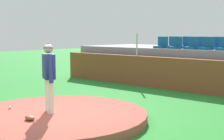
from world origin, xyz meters
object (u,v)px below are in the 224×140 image
stadium_chair_3 (207,46)px  stadium_chair_8 (217,45)px  pitcher (49,72)px  stadium_chair_5 (173,44)px  stadium_chair_6 (187,44)px  baseball (10,107)px  fielding_glove (30,118)px  stadium_chair_1 (175,45)px  stadium_chair_0 (162,45)px  stadium_chair_7 (201,45)px  stadium_chair_2 (192,45)px

stadium_chair_3 → stadium_chair_8: same height
pitcher → stadium_chair_5: bearing=126.8°
stadium_chair_6 → stadium_chair_8: bearing=178.7°
baseball → stadium_chair_8: size_ratio=0.15×
fielding_glove → stadium_chair_6: 8.92m
baseball → stadium_chair_1: stadium_chair_1 is taller
pitcher → stadium_chair_0: (-1.26, 7.07, 0.48)m
baseball → stadium_chair_0: bearing=91.4°
stadium_chair_0 → stadium_chair_7: bearing=-148.3°
pitcher → stadium_chair_1: 7.08m
stadium_chair_5 → stadium_chair_8: bearing=-179.9°
stadium_chair_3 → stadium_chair_6: (-1.38, 0.90, 0.00)m
pitcher → stadium_chair_3: stadium_chair_3 is taller
stadium_chair_3 → stadium_chair_5: size_ratio=1.00×
fielding_glove → stadium_chair_5: 8.97m
stadium_chair_5 → stadium_chair_8: 2.07m
stadium_chair_2 → stadium_chair_6: size_ratio=1.00×
stadium_chair_8 → stadium_chair_5: bearing=0.1°
pitcher → stadium_chair_2: 7.10m
baseball → stadium_chair_7: (1.22, 8.41, 1.46)m
stadium_chair_8 → pitcher: bearing=83.9°
stadium_chair_1 → stadium_chair_6: (0.01, 0.94, 0.00)m
baseball → stadium_chair_0: stadium_chair_0 is taller
stadium_chair_7 → baseball: bearing=81.7°
stadium_chair_6 → stadium_chair_2: bearing=129.3°
fielding_glove → baseball: bearing=-5.2°
stadium_chair_0 → fielding_glove: bearing=101.1°
stadium_chair_0 → stadium_chair_5: (0.03, 0.87, 0.00)m
stadium_chair_5 → fielding_glove: bearing=99.8°
stadium_chair_1 → stadium_chair_5: 1.13m
stadium_chair_2 → stadium_chair_3: same height
fielding_glove → stadium_chair_6: bearing=-76.5°
fielding_glove → stadium_chair_7: (-0.14, 8.73, 1.45)m
fielding_glove → stadium_chair_3: stadium_chair_3 is taller
stadium_chair_0 → stadium_chair_7: same height
stadium_chair_0 → stadium_chair_6: bearing=-128.5°
stadium_chair_0 → stadium_chair_7: (1.41, 0.87, 0.00)m
fielding_glove → stadium_chair_8: size_ratio=0.60×
baseball → stadium_chair_6: size_ratio=0.15×
stadium_chair_3 → stadium_chair_8: bearing=-90.7°
stadium_chair_8 → stadium_chair_0: bearing=22.5°
stadium_chair_3 → stadium_chair_1: bearing=1.5°
pitcher → stadium_chair_5: stadium_chair_5 is taller
stadium_chair_6 → stadium_chair_7: 0.69m
stadium_chair_6 → stadium_chair_8: size_ratio=1.00×
baseball → fielding_glove: fielding_glove is taller
stadium_chair_2 → stadium_chair_8: same height
baseball → stadium_chair_3: size_ratio=0.15×
pitcher → stadium_chair_3: bearing=111.2°
baseball → stadium_chair_2: (1.26, 7.55, 1.46)m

